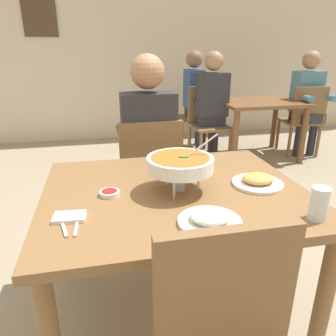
{
  "coord_description": "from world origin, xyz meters",
  "views": [
    {
      "loc": [
        -0.31,
        -1.31,
        1.34
      ],
      "look_at": [
        0.0,
        0.15,
        0.78
      ],
      "focal_mm": 34.0,
      "sensor_mm": 36.0,
      "label": 1
    }
  ],
  "objects_px": {
    "chair_bg_left": "(304,117)",
    "patron_bg_middle": "(211,100)",
    "rice_plate": "(210,219)",
    "appetizer_plate": "(258,181)",
    "drink_glass": "(319,205)",
    "chair_diner_main": "(150,173)",
    "patron_bg_right": "(196,94)",
    "diner_main": "(148,139)",
    "dining_table_main": "(175,209)",
    "sauce_dish": "(109,193)",
    "chair_bg_right": "(200,112)",
    "curry_bowl": "(180,164)",
    "patron_bg_left": "(308,98)",
    "dining_table_far": "(259,111)",
    "chair_bg_middle": "(207,119)"
  },
  "relations": [
    {
      "from": "curry_bowl",
      "to": "rice_plate",
      "type": "relative_size",
      "value": 1.39
    },
    {
      "from": "chair_diner_main",
      "to": "diner_main",
      "type": "relative_size",
      "value": 0.69
    },
    {
      "from": "dining_table_far",
      "to": "patron_bg_left",
      "type": "xyz_separation_m",
      "value": [
        0.65,
        -0.02,
        0.15
      ]
    },
    {
      "from": "drink_glass",
      "to": "dining_table_far",
      "type": "xyz_separation_m",
      "value": [
        1.16,
        2.71,
        -0.19
      ]
    },
    {
      "from": "sauce_dish",
      "to": "patron_bg_left",
      "type": "relative_size",
      "value": 0.07
    },
    {
      "from": "chair_diner_main",
      "to": "chair_bg_right",
      "type": "bearing_deg",
      "value": 63.71
    },
    {
      "from": "chair_bg_right",
      "to": "drink_glass",
      "type": "bearing_deg",
      "value": -99.96
    },
    {
      "from": "curry_bowl",
      "to": "rice_plate",
      "type": "height_order",
      "value": "curry_bowl"
    },
    {
      "from": "dining_table_main",
      "to": "patron_bg_left",
      "type": "xyz_separation_m",
      "value": [
        2.28,
        2.32,
        0.12
      ]
    },
    {
      "from": "appetizer_plate",
      "to": "dining_table_far",
      "type": "distance_m",
      "value": 2.67
    },
    {
      "from": "chair_diner_main",
      "to": "diner_main",
      "type": "bearing_deg",
      "value": 90.0
    },
    {
      "from": "chair_bg_middle",
      "to": "patron_bg_right",
      "type": "xyz_separation_m",
      "value": [
        0.01,
        0.52,
        0.24
      ]
    },
    {
      "from": "chair_bg_right",
      "to": "patron_bg_left",
      "type": "height_order",
      "value": "patron_bg_left"
    },
    {
      "from": "drink_glass",
      "to": "patron_bg_middle",
      "type": "relative_size",
      "value": 0.1
    },
    {
      "from": "curry_bowl",
      "to": "chair_bg_right",
      "type": "relative_size",
      "value": 0.37
    },
    {
      "from": "chair_diner_main",
      "to": "patron_bg_right",
      "type": "xyz_separation_m",
      "value": [
        0.99,
        2.15,
        0.24
      ]
    },
    {
      "from": "chair_diner_main",
      "to": "patron_bg_right",
      "type": "bearing_deg",
      "value": 65.28
    },
    {
      "from": "chair_diner_main",
      "to": "chair_bg_right",
      "type": "height_order",
      "value": "same"
    },
    {
      "from": "chair_bg_left",
      "to": "chair_bg_right",
      "type": "height_order",
      "value": "same"
    },
    {
      "from": "rice_plate",
      "to": "appetizer_plate",
      "type": "distance_m",
      "value": 0.45
    },
    {
      "from": "chair_bg_left",
      "to": "patron_bg_middle",
      "type": "distance_m",
      "value": 1.25
    },
    {
      "from": "chair_bg_right",
      "to": "chair_diner_main",
      "type": "bearing_deg",
      "value": -116.29
    },
    {
      "from": "curry_bowl",
      "to": "patron_bg_left",
      "type": "xyz_separation_m",
      "value": [
        2.26,
        2.33,
        -0.11
      ]
    },
    {
      "from": "curry_bowl",
      "to": "dining_table_far",
      "type": "distance_m",
      "value": 2.86
    },
    {
      "from": "dining_table_main",
      "to": "chair_diner_main",
      "type": "relative_size",
      "value": 1.33
    },
    {
      "from": "chair_diner_main",
      "to": "dining_table_far",
      "type": "xyz_separation_m",
      "value": [
        1.63,
        1.56,
        0.09
      ]
    },
    {
      "from": "appetizer_plate",
      "to": "chair_bg_left",
      "type": "xyz_separation_m",
      "value": [
        1.84,
        2.3,
        -0.24
      ]
    },
    {
      "from": "rice_plate",
      "to": "drink_glass",
      "type": "relative_size",
      "value": 1.85
    },
    {
      "from": "chair_diner_main",
      "to": "curry_bowl",
      "type": "height_order",
      "value": "curry_bowl"
    },
    {
      "from": "appetizer_plate",
      "to": "sauce_dish",
      "type": "distance_m",
      "value": 0.7
    },
    {
      "from": "dining_table_far",
      "to": "chair_bg_middle",
      "type": "distance_m",
      "value": 0.66
    },
    {
      "from": "drink_glass",
      "to": "patron_bg_right",
      "type": "bearing_deg",
      "value": 81.04
    },
    {
      "from": "sauce_dish",
      "to": "patron_bg_middle",
      "type": "xyz_separation_m",
      "value": [
        1.3,
        2.36,
        0.01
      ]
    },
    {
      "from": "chair_diner_main",
      "to": "chair_bg_right",
      "type": "distance_m",
      "value": 2.35
    },
    {
      "from": "rice_plate",
      "to": "patron_bg_middle",
      "type": "height_order",
      "value": "patron_bg_middle"
    },
    {
      "from": "chair_bg_middle",
      "to": "chair_bg_left",
      "type": "bearing_deg",
      "value": -6.25
    },
    {
      "from": "patron_bg_left",
      "to": "chair_bg_right",
      "type": "bearing_deg",
      "value": 155.48
    },
    {
      "from": "diner_main",
      "to": "appetizer_plate",
      "type": "bearing_deg",
      "value": -64.73
    },
    {
      "from": "appetizer_plate",
      "to": "chair_bg_left",
      "type": "relative_size",
      "value": 0.27
    },
    {
      "from": "drink_glass",
      "to": "dining_table_main",
      "type": "bearing_deg",
      "value": 141.08
    },
    {
      "from": "curry_bowl",
      "to": "rice_plate",
      "type": "distance_m",
      "value": 0.33
    },
    {
      "from": "diner_main",
      "to": "patron_bg_right",
      "type": "bearing_deg",
      "value": 64.95
    },
    {
      "from": "sauce_dish",
      "to": "appetizer_plate",
      "type": "bearing_deg",
      "value": -2.5
    },
    {
      "from": "sauce_dish",
      "to": "chair_bg_middle",
      "type": "bearing_deg",
      "value": 62.03
    },
    {
      "from": "chair_bg_left",
      "to": "dining_table_main",
      "type": "bearing_deg",
      "value": -134.57
    },
    {
      "from": "dining_table_main",
      "to": "appetizer_plate",
      "type": "relative_size",
      "value": 4.98
    },
    {
      "from": "patron_bg_right",
      "to": "dining_table_main",
      "type": "bearing_deg",
      "value": -108.7
    },
    {
      "from": "diner_main",
      "to": "patron_bg_right",
      "type": "xyz_separation_m",
      "value": [
        0.99,
        2.11,
        0.0
      ]
    },
    {
      "from": "chair_bg_left",
      "to": "patron_bg_middle",
      "type": "height_order",
      "value": "patron_bg_middle"
    },
    {
      "from": "dining_table_main",
      "to": "chair_diner_main",
      "type": "height_order",
      "value": "chair_diner_main"
    }
  ]
}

